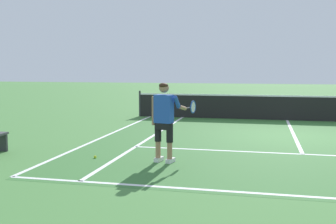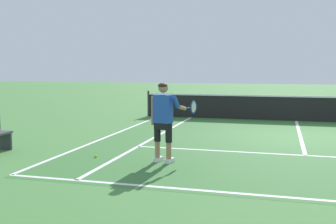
{
  "view_description": "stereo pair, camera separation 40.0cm",
  "coord_description": "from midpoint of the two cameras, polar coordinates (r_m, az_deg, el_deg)",
  "views": [
    {
      "loc": [
        -0.97,
        -12.57,
        2.04
      ],
      "look_at": [
        -3.0,
        -3.75,
        1.05
      ],
      "focal_mm": 43.82,
      "sensor_mm": 36.0,
      "label": 1
    },
    {
      "loc": [
        -0.58,
        -12.47,
        2.04
      ],
      "look_at": [
        -3.0,
        -3.75,
        1.05
      ],
      "focal_mm": 43.82,
      "sensor_mm": 36.0,
      "label": 2
    }
  ],
  "objects": [
    {
      "name": "ground_plane",
      "position": [
        12.71,
        18.81,
        -3.33
      ],
      "size": [
        80.0,
        80.0,
        0.0
      ],
      "primitive_type": "plane",
      "color": "#477F3D"
    },
    {
      "name": "court_inner_surface",
      "position": [
        11.64,
        19.11,
        -4.19
      ],
      "size": [
        10.98,
        10.12,
        0.0
      ],
      "primitive_type": "cube",
      "color": "#387033",
      "rests_on": "ground"
    },
    {
      "name": "line_baseline",
      "position": [
        6.93,
        21.61,
        -11.29
      ],
      "size": [
        10.98,
        0.1,
        0.01
      ],
      "primitive_type": "cube",
      "color": "white",
      "rests_on": "ground"
    },
    {
      "name": "line_service",
      "position": [
        10.13,
        19.65,
        -5.72
      ],
      "size": [
        8.23,
        0.1,
        0.01
      ],
      "primitive_type": "cube",
      "color": "white",
      "rests_on": "ground"
    },
    {
      "name": "line_centre_service",
      "position": [
        13.28,
        18.67,
        -2.91
      ],
      "size": [
        0.1,
        6.4,
        0.01
      ],
      "primitive_type": "cube",
      "color": "white",
      "rests_on": "ground"
    },
    {
      "name": "line_singles_left",
      "position": [
        12.09,
        -0.78,
        -3.46
      ],
      "size": [
        0.1,
        9.72,
        0.01
      ],
      "primitive_type": "cube",
      "color": "white",
      "rests_on": "ground"
    },
    {
      "name": "line_doubles_left",
      "position": [
        12.54,
        -6.83,
        -3.15
      ],
      "size": [
        0.1,
        9.72,
        0.01
      ],
      "primitive_type": "cube",
      "color": "white",
      "rests_on": "ground"
    },
    {
      "name": "tennis_net",
      "position": [
        16.39,
        18.14,
        0.53
      ],
      "size": [
        11.96,
        0.08,
        1.07
      ],
      "color": "#333338",
      "rests_on": "ground"
    },
    {
      "name": "tennis_player",
      "position": [
        8.74,
        0.74,
        -0.66
      ],
      "size": [
        0.83,
        1.06,
        1.71
      ],
      "color": "white",
      "rests_on": "ground"
    },
    {
      "name": "tennis_ball_near_feet",
      "position": [
        9.45,
        -8.82,
        -6.09
      ],
      "size": [
        0.07,
        0.07,
        0.07
      ],
      "primitive_type": "sphere",
      "color": "#CCE02D",
      "rests_on": "ground"
    }
  ]
}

